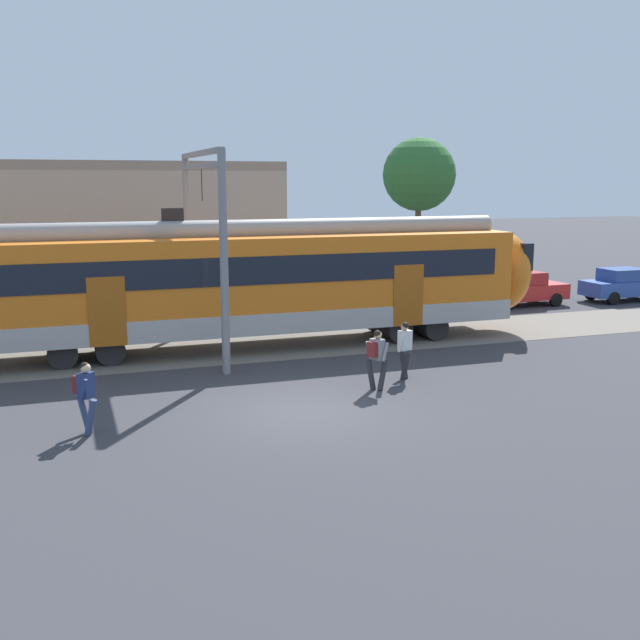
% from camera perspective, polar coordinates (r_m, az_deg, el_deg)
% --- Properties ---
extents(ground_plane, '(160.00, 160.00, 0.00)m').
position_cam_1_polar(ground_plane, '(18.60, -1.31, -6.94)').
color(ground_plane, '#38383D').
extents(pedestrian_navy, '(0.54, 0.67, 1.67)m').
position_cam_1_polar(pedestrian_navy, '(17.48, -17.44, -5.22)').
color(pedestrian_navy, navy).
rests_on(pedestrian_navy, ground).
extents(pedestrian_grey, '(0.71, 0.52, 1.67)m').
position_cam_1_polar(pedestrian_grey, '(20.18, 4.33, -2.66)').
color(pedestrian_grey, '#28282D').
rests_on(pedestrian_grey, ground).
extents(pedestrian_white, '(0.53, 0.70, 1.67)m').
position_cam_1_polar(pedestrian_white, '(21.39, 6.48, -2.00)').
color(pedestrian_white, '#28282D').
rests_on(pedestrian_white, ground).
extents(parked_car_red, '(4.06, 1.88, 1.54)m').
position_cam_1_polar(parked_car_red, '(35.11, 15.16, 2.34)').
color(parked_car_red, '#B22323').
rests_on(parked_car_red, ground).
extents(parked_car_blue, '(4.00, 1.77, 1.54)m').
position_cam_1_polar(parked_car_blue, '(37.96, 22.15, 2.52)').
color(parked_car_blue, '#284799').
rests_on(parked_car_blue, ground).
extents(catenary_gantry, '(0.24, 6.64, 6.53)m').
position_cam_1_polar(catenary_gantry, '(24.73, -8.92, 7.48)').
color(catenary_gantry, gray).
rests_on(catenary_gantry, ground).
extents(background_building, '(15.27, 5.00, 9.20)m').
position_cam_1_polar(background_building, '(34.35, -16.12, 6.19)').
color(background_building, gray).
rests_on(background_building, ground).
extents(street_tree_right, '(3.98, 3.98, 7.91)m').
position_cam_1_polar(street_tree_right, '(41.84, 7.56, 10.91)').
color(street_tree_right, brown).
rests_on(street_tree_right, ground).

